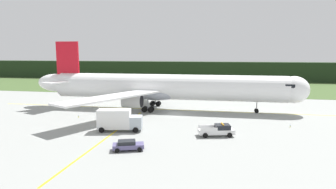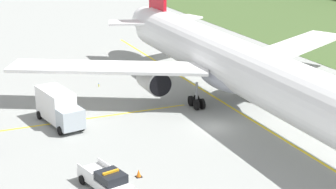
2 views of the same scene
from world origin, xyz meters
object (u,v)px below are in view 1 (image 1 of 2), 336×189
Objects in this scene: ops_pickup_truck at (218,130)px; catering_truck at (118,120)px; staff_car at (128,145)px; apron_cone at (211,128)px; airliner at (165,87)px.

ops_pickup_truck is 15.99m from catering_truck.
apron_cone is at bearing 49.54° from staff_car.
airliner is 8.16× the size of catering_truck.
apron_cone is at bearing 12.40° from catering_truck.
ops_pickup_truck reaches higher than apron_cone.
airliner is 10.61× the size of ops_pickup_truck.
ops_pickup_truck is 0.77× the size of catering_truck.
catering_truck reaches higher than apron_cone.
catering_truck is 11.39× the size of apron_cone.
ops_pickup_truck is 14.46m from staff_car.
airliner reaches higher than staff_car.
airliner is 19.67m from apron_cone.
ops_pickup_truck is 1.31× the size of staff_car.
ops_pickup_truck is (12.05, -18.88, -4.10)m from airliner.
staff_car is at bearing -62.69° from catering_truck.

